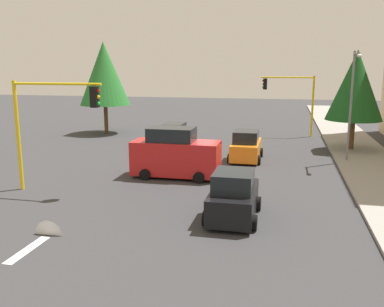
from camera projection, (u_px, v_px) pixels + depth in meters
ground_plane at (194, 169)px, 25.02m from camera, size 120.00×120.00×0.00m
sidewalk_kerb at (365, 159)px, 27.53m from camera, size 80.00×4.00×0.15m
lane_arrow_near at (41, 240)px, 14.66m from camera, size 2.40×1.10×1.10m
traffic_signal_far_left at (291, 93)px, 36.43m from camera, size 0.36×4.59×5.31m
traffic_signal_near_right at (51, 114)px, 19.73m from camera, size 0.36×4.59×5.39m
street_lamp_curbside at (352, 95)px, 25.62m from camera, size 2.15×0.28×7.00m
tree_opposite_side at (104, 74)px, 37.75m from camera, size 4.53×4.53×8.30m
tree_roadside_mid at (356, 85)px, 29.56m from camera, size 3.97×3.97×7.24m
delivery_van_red at (175, 154)px, 22.98m from camera, size 2.22×4.80×2.77m
car_black at (234, 197)px, 16.67m from camera, size 3.71×2.05×1.98m
car_green at (173, 138)px, 30.66m from camera, size 4.03×1.97×1.98m
car_orange at (246, 147)px, 27.32m from camera, size 3.97×2.07×1.98m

